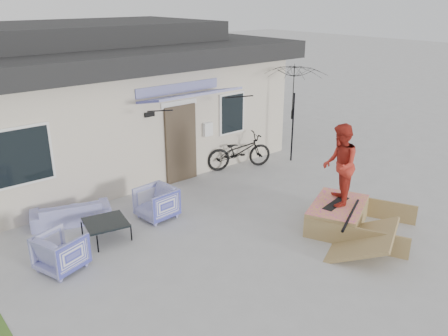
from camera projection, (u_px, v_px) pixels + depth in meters
ground at (271, 260)px, 8.87m from camera, size 90.00×90.00×0.00m
house at (86, 95)px, 13.94m from camera, size 10.80×8.49×4.10m
loveseat at (70, 209)px, 10.22m from camera, size 1.78×1.00×0.67m
armchair_left at (61, 250)px, 8.45m from camera, size 0.92×0.95×0.79m
armchair_right at (156, 201)px, 10.42m from camera, size 0.80×0.85×0.81m
coffee_table at (106, 230)px, 9.55m from camera, size 0.98×0.98×0.41m
bicycle at (239, 148)px, 13.35m from camera, size 2.07×1.30×1.25m
patio_umbrella at (294, 105)px, 13.57m from camera, size 2.03×1.91×2.20m
skate_ramp at (337, 215)px, 10.08m from camera, size 2.31×2.57×0.53m
skateboard at (336, 203)px, 9.99m from camera, size 0.89×0.37×0.05m
skater at (340, 163)px, 9.67m from camera, size 1.09×1.07×1.77m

